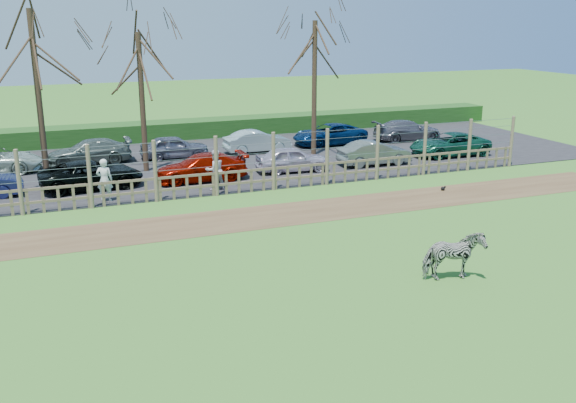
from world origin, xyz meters
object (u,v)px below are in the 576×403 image
object	(u,v)px
car_9	(89,152)
crow	(443,188)
car_11	(257,141)
car_13	(407,130)
car_12	(329,134)
visitor_b	(215,170)
tree_mid	(140,68)
tree_left	(34,55)
car_4	(292,159)
car_6	(449,144)
zebra	(453,256)
car_3	(201,167)
tree_right	(315,56)
visitor_a	(105,180)
car_10	(174,147)
car_5	(374,153)
car_2	(91,175)

from	to	relation	value
car_9	crow	bearing A→B (deg)	51.90
car_11	car_13	xyz separation A→B (m)	(9.55, 0.13, 0.00)
car_12	car_13	bearing A→B (deg)	81.51
visitor_b	tree_mid	bearing A→B (deg)	-73.89
tree_left	car_4	bearing A→B (deg)	-8.85
car_6	car_11	bearing A→B (deg)	-114.16
car_6	car_9	size ratio (longest dim) A/B	1.04
car_4	car_6	xyz separation A→B (m)	(9.17, 0.39, 0.00)
car_13	zebra	bearing A→B (deg)	155.52
visitor_b	car_6	world-z (taller)	visitor_b
tree_left	car_3	world-z (taller)	tree_left
tree_left	car_11	world-z (taller)	tree_left
visitor_b	tree_left	bearing A→B (deg)	-37.51
tree_right	car_9	size ratio (longest dim) A/B	1.78
visitor_b	car_9	world-z (taller)	visitor_b
tree_left	visitor_a	bearing A→B (deg)	-60.95
tree_right	zebra	size ratio (longest dim) A/B	4.39
tree_left	car_3	xyz separation A→B (m)	(6.49, -1.88, -4.98)
tree_mid	tree_left	bearing A→B (deg)	-167.47
zebra	car_10	distance (m)	19.29
tree_mid	car_11	bearing A→B (deg)	19.23
zebra	car_3	distance (m)	14.20
crow	car_9	distance (m)	17.44
tree_left	car_5	world-z (taller)	tree_left
car_5	car_10	distance (m)	10.35
crow	car_5	xyz separation A→B (m)	(-0.38, 5.38, 0.54)
car_3	car_5	distance (m)	8.83
visitor_b	car_9	bearing A→B (deg)	-66.92
tree_left	car_2	bearing A→B (deg)	-40.36
tree_mid	car_12	distance (m)	12.10
car_5	car_10	world-z (taller)	same
visitor_a	car_9	world-z (taller)	visitor_a
car_4	car_11	distance (m)	4.95
car_2	zebra	bearing A→B (deg)	-154.23
visitor_b	car_10	xyz separation A→B (m)	(-0.29, 7.00, -0.26)
car_2	car_5	bearing A→B (deg)	-96.90
zebra	car_6	xyz separation A→B (m)	(9.89, 14.25, -0.07)
tree_right	tree_mid	bearing A→B (deg)	-176.82
tree_mid	car_11	distance (m)	7.99
tree_mid	car_3	bearing A→B (deg)	-55.38
tree_right	car_10	world-z (taller)	tree_right
car_5	car_13	world-z (taller)	same
zebra	visitor_a	bearing A→B (deg)	43.42
visitor_a	car_2	distance (m)	2.31
tree_left	car_12	size ratio (longest dim) A/B	1.82
tree_mid	car_12	size ratio (longest dim) A/B	1.58
car_12	crow	bearing A→B (deg)	-2.70
tree_left	car_5	bearing A→B (deg)	-6.99
tree_right	visitor_a	distance (m)	13.29
car_9	tree_left	bearing A→B (deg)	-29.31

